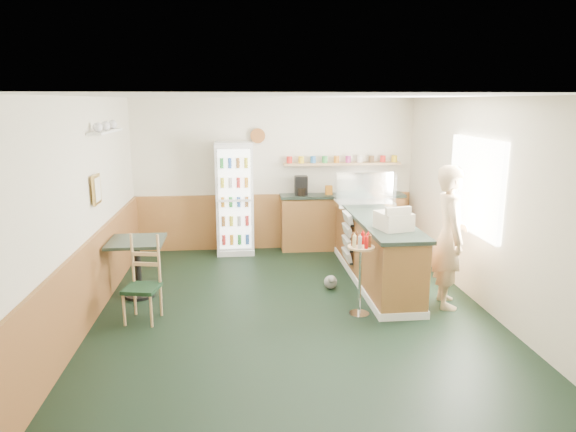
{
  "coord_description": "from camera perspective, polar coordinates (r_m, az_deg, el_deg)",
  "views": [
    {
      "loc": [
        -0.65,
        -6.12,
        2.65
      ],
      "look_at": [
        0.0,
        0.6,
        1.13
      ],
      "focal_mm": 32.0,
      "sensor_mm": 36.0,
      "label": 1
    }
  ],
  "objects": [
    {
      "name": "ground",
      "position": [
        6.7,
        0.48,
        -10.59
      ],
      "size": [
        6.0,
        6.0,
        0.0
      ],
      "primitive_type": "plane",
      "color": "black",
      "rests_on": "ground"
    },
    {
      "name": "room_envelope",
      "position": [
        6.96,
        -2.0,
        3.38
      ],
      "size": [
        5.04,
        6.02,
        2.72
      ],
      "color": "beige",
      "rests_on": "ground"
    },
    {
      "name": "service_counter",
      "position": [
        7.78,
        9.59,
        -3.82
      ],
      "size": [
        0.68,
        3.01,
        1.01
      ],
      "color": "#A17334",
      "rests_on": "ground"
    },
    {
      "name": "back_counter",
      "position": [
        9.35,
        5.93,
        -0.34
      ],
      "size": [
        2.24,
        0.42,
        1.69
      ],
      "color": "#A17334",
      "rests_on": "ground"
    },
    {
      "name": "drinks_fridge",
      "position": [
        9.02,
        -5.94,
        1.96
      ],
      "size": [
        0.65,
        0.54,
        1.96
      ],
      "color": "silver",
      "rests_on": "ground"
    },
    {
      "name": "display_case",
      "position": [
        8.28,
        8.52,
        2.95
      ],
      "size": [
        0.92,
        0.48,
        0.52
      ],
      "color": "silver",
      "rests_on": "service_counter"
    },
    {
      "name": "cash_register",
      "position": [
        6.82,
        11.65,
        -0.51
      ],
      "size": [
        0.48,
        0.49,
        0.23
      ],
      "primitive_type": "cube",
      "rotation": [
        0.0,
        0.0,
        0.24
      ],
      "color": "beige",
      "rests_on": "service_counter"
    },
    {
      "name": "shopkeeper",
      "position": [
        6.95,
        17.51,
        -2.21
      ],
      "size": [
        0.55,
        0.69,
        1.86
      ],
      "primitive_type": "imported",
      "rotation": [
        0.0,
        0.0,
        1.4
      ],
      "color": "tan",
      "rests_on": "ground"
    },
    {
      "name": "condiment_stand",
      "position": [
        6.44,
        8.07,
        -5.04
      ],
      "size": [
        0.34,
        0.34,
        1.05
      ],
      "rotation": [
        0.0,
        0.0,
        0.39
      ],
      "color": "silver",
      "rests_on": "ground"
    },
    {
      "name": "newspaper_rack",
      "position": [
        7.92,
        6.63,
        -2.36
      ],
      "size": [
        0.1,
        0.48,
        0.76
      ],
      "color": "black",
      "rests_on": "ground"
    },
    {
      "name": "cafe_table",
      "position": [
        7.31,
        -16.4,
        -4.38
      ],
      "size": [
        0.74,
        0.74,
        0.81
      ],
      "rotation": [
        0.0,
        0.0,
        0.01
      ],
      "color": "black",
      "rests_on": "ground"
    },
    {
      "name": "cafe_chair",
      "position": [
        6.58,
        -15.88,
        -6.42
      ],
      "size": [
        0.46,
        0.46,
        1.06
      ],
      "rotation": [
        0.0,
        0.0,
        -0.2
      ],
      "color": "black",
      "rests_on": "ground"
    },
    {
      "name": "dog_doorstop",
      "position": [
        7.46,
        4.77,
        -7.28
      ],
      "size": [
        0.19,
        0.25,
        0.23
      ],
      "rotation": [
        0.0,
        0.0,
        0.26
      ],
      "color": "gray",
      "rests_on": "ground"
    }
  ]
}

